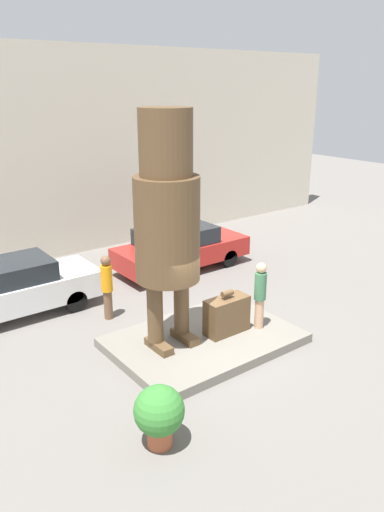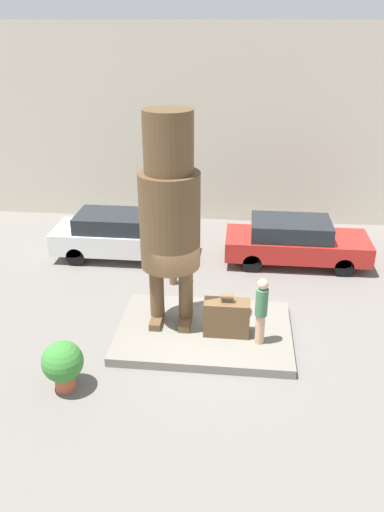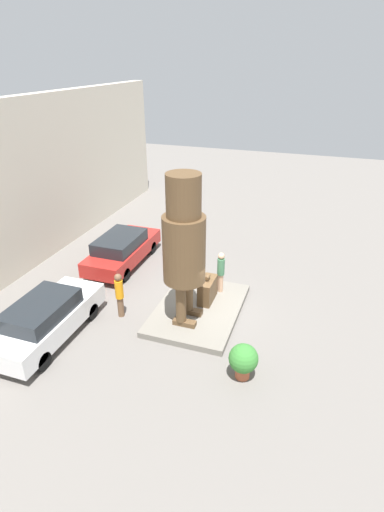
% 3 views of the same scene
% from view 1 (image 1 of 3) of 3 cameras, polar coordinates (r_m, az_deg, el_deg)
% --- Properties ---
extents(ground_plane, '(60.00, 60.00, 0.00)m').
position_cam_1_polar(ground_plane, '(12.77, 1.39, -10.05)').
color(ground_plane, slate).
extents(pedestal, '(4.52, 3.14, 0.24)m').
position_cam_1_polar(pedestal, '(12.71, 1.39, -9.58)').
color(pedestal, slate).
rests_on(pedestal, ground_plane).
extents(building_backdrop, '(28.00, 0.60, 7.56)m').
position_cam_1_polar(building_backdrop, '(19.03, -15.66, 11.11)').
color(building_backdrop, beige).
rests_on(building_backdrop, ground_plane).
extents(statue_figure, '(1.49, 1.49, 5.53)m').
position_cam_1_polar(statue_figure, '(11.16, -2.89, 4.80)').
color(statue_figure, brown).
rests_on(statue_figure, pedestal).
extents(giant_suitcase, '(1.16, 0.51, 1.15)m').
position_cam_1_polar(giant_suitcase, '(12.65, 3.99, -6.75)').
color(giant_suitcase, brown).
rests_on(giant_suitcase, pedestal).
extents(tourist, '(0.30, 0.30, 1.78)m').
position_cam_1_polar(tourist, '(12.76, 7.79, -4.18)').
color(tourist, tan).
rests_on(tourist, pedestal).
extents(parked_car_white, '(4.73, 1.79, 1.61)m').
position_cam_1_polar(parked_car_white, '(14.76, -19.98, -3.44)').
color(parked_car_white, silver).
rests_on(parked_car_white, ground_plane).
extents(parked_car_red, '(4.76, 1.87, 1.55)m').
position_cam_1_polar(parked_car_red, '(17.37, -1.35, 1.01)').
color(parked_car_red, '#B2231E').
rests_on(parked_car_red, ground_plane).
extents(planter_pot, '(0.92, 0.92, 1.20)m').
position_cam_1_polar(planter_pot, '(9.30, -3.78, -17.44)').
color(planter_pot, '#AD5638').
rests_on(planter_pot, ground_plane).
extents(worker_hivis, '(0.31, 0.31, 1.85)m').
position_cam_1_polar(worker_hivis, '(13.85, -9.69, -3.25)').
color(worker_hivis, brown).
rests_on(worker_hivis, ground_plane).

